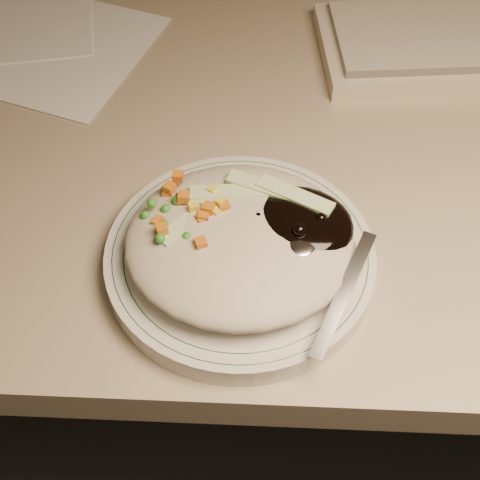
{
  "coord_description": "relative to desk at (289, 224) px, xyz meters",
  "views": [
    {
      "loc": [
        -0.04,
        0.81,
        1.21
      ],
      "look_at": [
        -0.05,
        1.16,
        0.78
      ],
      "focal_mm": 50.0,
      "sensor_mm": 36.0,
      "label": 1
    }
  ],
  "objects": [
    {
      "name": "plate_rim",
      "position": [
        -0.05,
        -0.22,
        0.22
      ],
      "size": [
        0.22,
        0.22,
        0.0
      ],
      "color": "#144723",
      "rests_on": "plate"
    },
    {
      "name": "meal",
      "position": [
        -0.05,
        -0.22,
        0.24
      ],
      "size": [
        0.21,
        0.19,
        0.05
      ],
      "color": "#B0A88F",
      "rests_on": "plate"
    },
    {
      "name": "desk",
      "position": [
        0.0,
        0.0,
        0.0
      ],
      "size": [
        1.4,
        0.7,
        0.74
      ],
      "color": "gray",
      "rests_on": "ground"
    },
    {
      "name": "plate",
      "position": [
        -0.05,
        -0.22,
        0.21
      ],
      "size": [
        0.23,
        0.23,
        0.02
      ],
      "primitive_type": "cylinder",
      "color": "silver",
      "rests_on": "desk"
    }
  ]
}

